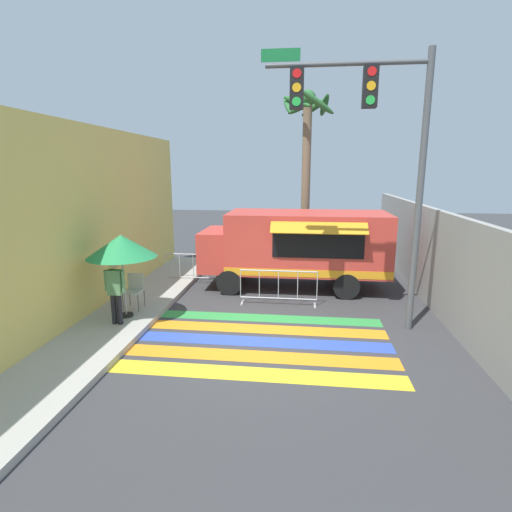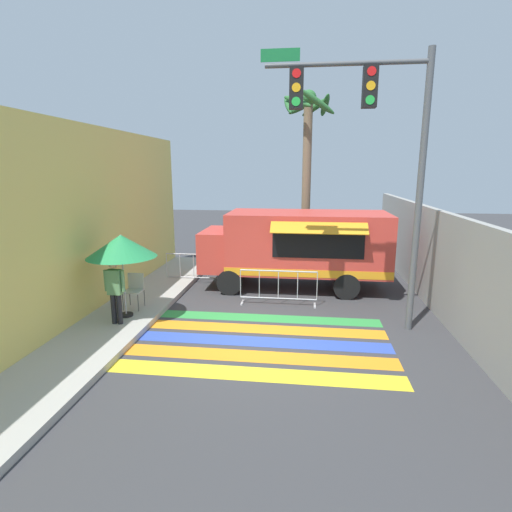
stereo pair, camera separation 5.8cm
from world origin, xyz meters
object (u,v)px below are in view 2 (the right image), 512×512
traffic_signal_pole (372,134)px  patio_umbrella (121,246)px  food_truck (293,244)px  barricade_side (194,268)px  vendor_person (115,288)px  barricade_front (278,288)px  folding_chair (135,287)px  palm_tree (307,148)px

traffic_signal_pole → patio_umbrella: 6.72m
food_truck → barricade_side: 3.64m
vendor_person → barricade_side: size_ratio=0.82×
barricade_front → barricade_side: same height
vendor_person → barricade_side: bearing=70.1°
patio_umbrella → food_truck: bearing=40.9°
food_truck → barricade_side: (-3.50, 0.13, -1.00)m
folding_chair → barricade_front: bearing=38.0°
folding_chair → barricade_side: folding_chair is taller
food_truck → barricade_front: size_ratio=2.68×
food_truck → folding_chair: food_truck is taller
traffic_signal_pole → barricade_front: bearing=146.1°
palm_tree → folding_chair: bearing=-128.5°
patio_umbrella → vendor_person: 1.09m
food_truck → patio_umbrella: (-4.27, -3.70, 0.51)m
vendor_person → palm_tree: palm_tree is taller
food_truck → palm_tree: palm_tree is taller
traffic_signal_pole → patio_umbrella: bearing=-176.7°
traffic_signal_pole → barricade_side: traffic_signal_pole is taller
folding_chair → vendor_person: 1.29m
traffic_signal_pole → vendor_person: traffic_signal_pole is taller
palm_tree → barricade_front: bearing=-98.7°
folding_chair → palm_tree: size_ratio=0.14×
patio_umbrella → barricade_front: size_ratio=0.95×
barricade_side → palm_tree: size_ratio=0.29×
traffic_signal_pole → palm_tree: 6.42m
traffic_signal_pole → folding_chair: traffic_signal_pole is taller
folding_chair → barricade_front: size_ratio=0.42×
folding_chair → palm_tree: (4.67, 5.89, 4.01)m
folding_chair → vendor_person: size_ratio=0.58×
vendor_person → palm_tree: bearing=46.9°
traffic_signal_pole → barricade_front: size_ratio=2.89×
barricade_side → vendor_person: bearing=-99.7°
patio_umbrella → barricade_side: 4.19m
palm_tree → traffic_signal_pole: bearing=-76.5°
traffic_signal_pole → vendor_person: (-6.11, -0.89, -3.67)m
barricade_side → palm_tree: 6.36m
food_truck → barricade_side: bearing=177.9°
traffic_signal_pole → barricade_front: 5.00m
barricade_front → folding_chair: bearing=-163.9°
vendor_person → barricade_front: bearing=21.2°
vendor_person → traffic_signal_pole: bearing=-1.9°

